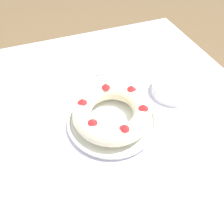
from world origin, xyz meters
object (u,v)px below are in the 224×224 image
object	(u,v)px
serving_dish	(112,120)
serving_knife	(78,74)
fork	(86,76)
cake_knife	(82,82)
bundt_cake	(112,112)
side_bowl	(173,89)

from	to	relation	value
serving_dish	serving_knife	xyz separation A→B (m)	(-0.31, -0.05, -0.01)
fork	cake_knife	distance (m)	0.04
bundt_cake	cake_knife	distance (m)	0.26
bundt_cake	side_bowl	size ratio (longest dim) A/B	1.61
serving_dish	bundt_cake	xyz separation A→B (m)	(-0.00, 0.00, 0.05)
fork	side_bowl	distance (m)	0.38
serving_dish	cake_knife	world-z (taller)	serving_dish
serving_dish	side_bowl	world-z (taller)	side_bowl
bundt_cake	cake_knife	world-z (taller)	bundt_cake
cake_knife	side_bowl	bearing A→B (deg)	62.93
serving_dish	serving_knife	size ratio (longest dim) A/B	1.44
bundt_cake	serving_knife	world-z (taller)	bundt_cake
fork	cake_knife	xyz separation A→B (m)	(0.03, -0.03, 0.00)
bundt_cake	fork	bearing A→B (deg)	-176.74
side_bowl	fork	bearing A→B (deg)	-125.87
bundt_cake	side_bowl	distance (m)	0.30
fork	bundt_cake	bearing A→B (deg)	8.14
serving_dish	bundt_cake	size ratio (longest dim) A/B	1.18
bundt_cake	serving_knife	xyz separation A→B (m)	(-0.31, -0.05, -0.05)
fork	side_bowl	bearing A→B (deg)	59.01
bundt_cake	fork	xyz separation A→B (m)	(-0.28, -0.02, -0.05)
serving_knife	bundt_cake	bearing A→B (deg)	10.48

